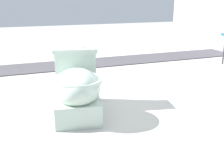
{
  "coord_description": "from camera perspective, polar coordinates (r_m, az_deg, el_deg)",
  "views": [
    {
      "loc": [
        2.18,
        -0.51,
        0.91
      ],
      "look_at": [
        0.21,
        0.19,
        0.3
      ],
      "focal_mm": 42.0,
      "sensor_mm": 36.0,
      "label": 1
    }
  ],
  "objects": [
    {
      "name": "ground_plane",
      "position": [
        2.41,
        -6.11,
        -5.95
      ],
      "size": [
        14.0,
        14.0,
        0.0
      ],
      "primitive_type": "plane",
      "color": "#A8A59E"
    },
    {
      "name": "gravel_strip",
      "position": [
        3.82,
        -3.89,
        2.57
      ],
      "size": [
        0.56,
        8.0,
        0.01
      ],
      "primitive_type": "cube",
      "color": "#423F44",
      "rests_on": "ground"
    },
    {
      "name": "toilet",
      "position": [
        2.12,
        -7.65,
        -2.87
      ],
      "size": [
        0.69,
        0.48,
        0.52
      ],
      "rotation": [
        0.0,
        0.0,
        -0.19
      ],
      "color": "#B2C6B7",
      "rests_on": "ground"
    }
  ]
}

